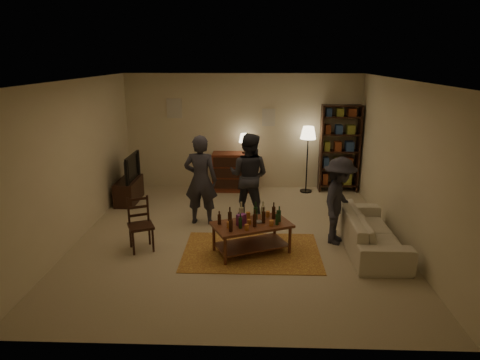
{
  "coord_description": "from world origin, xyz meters",
  "views": [
    {
      "loc": [
        0.29,
        -6.99,
        3.06
      ],
      "look_at": [
        0.04,
        0.1,
        1.01
      ],
      "focal_mm": 32.0,
      "sensor_mm": 36.0,
      "label": 1
    }
  ],
  "objects_px": {
    "person_by_sofa": "(339,201)",
    "sofa": "(370,231)",
    "dining_chair": "(140,222)",
    "floor_lamp": "(308,137)",
    "tv_stand": "(129,185)",
    "dresser": "(234,171)",
    "bookshelf": "(339,148)",
    "coffee_table": "(251,227)",
    "person_left": "(201,180)",
    "person_right": "(249,176)"
  },
  "relations": [
    {
      "from": "tv_stand",
      "to": "dresser",
      "type": "distance_m",
      "value": 2.43
    },
    {
      "from": "tv_stand",
      "to": "person_left",
      "type": "height_order",
      "value": "person_left"
    },
    {
      "from": "person_left",
      "to": "coffee_table",
      "type": "bearing_deg",
      "value": 132.42
    },
    {
      "from": "dining_chair",
      "to": "person_left",
      "type": "distance_m",
      "value": 1.5
    },
    {
      "from": "floor_lamp",
      "to": "sofa",
      "type": "height_order",
      "value": "floor_lamp"
    },
    {
      "from": "sofa",
      "to": "person_by_sofa",
      "type": "relative_size",
      "value": 1.4
    },
    {
      "from": "dresser",
      "to": "coffee_table",
      "type": "bearing_deg",
      "value": -82.52
    },
    {
      "from": "coffee_table",
      "to": "bookshelf",
      "type": "bearing_deg",
      "value": 59.69
    },
    {
      "from": "sofa",
      "to": "person_right",
      "type": "bearing_deg",
      "value": 55.27
    },
    {
      "from": "dresser",
      "to": "bookshelf",
      "type": "height_order",
      "value": "bookshelf"
    },
    {
      "from": "person_by_sofa",
      "to": "coffee_table",
      "type": "bearing_deg",
      "value": 131.78
    },
    {
      "from": "dining_chair",
      "to": "person_by_sofa",
      "type": "bearing_deg",
      "value": -17.91
    },
    {
      "from": "tv_stand",
      "to": "floor_lamp",
      "type": "relative_size",
      "value": 0.69
    },
    {
      "from": "tv_stand",
      "to": "sofa",
      "type": "bearing_deg",
      "value": -25.34
    },
    {
      "from": "bookshelf",
      "to": "person_right",
      "type": "relative_size",
      "value": 1.21
    },
    {
      "from": "person_left",
      "to": "person_right",
      "type": "xyz_separation_m",
      "value": [
        0.89,
        0.39,
        -0.01
      ]
    },
    {
      "from": "dining_chair",
      "to": "person_left",
      "type": "xyz_separation_m",
      "value": [
        0.86,
        1.16,
        0.39
      ]
    },
    {
      "from": "tv_stand",
      "to": "bookshelf",
      "type": "distance_m",
      "value": 4.84
    },
    {
      "from": "tv_stand",
      "to": "person_right",
      "type": "distance_m",
      "value": 2.78
    },
    {
      "from": "dresser",
      "to": "floor_lamp",
      "type": "height_order",
      "value": "floor_lamp"
    },
    {
      "from": "tv_stand",
      "to": "bookshelf",
      "type": "bearing_deg",
      "value": 11.8
    },
    {
      "from": "dresser",
      "to": "person_by_sofa",
      "type": "bearing_deg",
      "value": -56.92
    },
    {
      "from": "floor_lamp",
      "to": "sofa",
      "type": "bearing_deg",
      "value": -77.01
    },
    {
      "from": "dresser",
      "to": "floor_lamp",
      "type": "relative_size",
      "value": 0.88
    },
    {
      "from": "person_by_sofa",
      "to": "sofa",
      "type": "bearing_deg",
      "value": -87.92
    },
    {
      "from": "dining_chair",
      "to": "person_by_sofa",
      "type": "height_order",
      "value": "person_by_sofa"
    },
    {
      "from": "coffee_table",
      "to": "bookshelf",
      "type": "xyz_separation_m",
      "value": [
        2.0,
        3.42,
        0.6
      ]
    },
    {
      "from": "person_by_sofa",
      "to": "dining_chair",
      "type": "bearing_deg",
      "value": 121.0
    },
    {
      "from": "floor_lamp",
      "to": "person_right",
      "type": "relative_size",
      "value": 0.92
    },
    {
      "from": "dresser",
      "to": "person_left",
      "type": "bearing_deg",
      "value": -103.9
    },
    {
      "from": "bookshelf",
      "to": "tv_stand",
      "type": "bearing_deg",
      "value": -168.2
    },
    {
      "from": "dining_chair",
      "to": "floor_lamp",
      "type": "xyz_separation_m",
      "value": [
        3.07,
        3.2,
        0.84
      ]
    },
    {
      "from": "bookshelf",
      "to": "person_by_sofa",
      "type": "xyz_separation_m",
      "value": [
        -0.55,
        -2.97,
        -0.29
      ]
    },
    {
      "from": "person_right",
      "to": "person_left",
      "type": "bearing_deg",
      "value": 43.72
    },
    {
      "from": "floor_lamp",
      "to": "sofa",
      "type": "xyz_separation_m",
      "value": [
        0.7,
        -3.05,
        -0.99
      ]
    },
    {
      "from": "person_by_sofa",
      "to": "dresser",
      "type": "bearing_deg",
      "value": 57.78
    },
    {
      "from": "coffee_table",
      "to": "dresser",
      "type": "distance_m",
      "value": 3.38
    },
    {
      "from": "tv_stand",
      "to": "dresser",
      "type": "height_order",
      "value": "dresser"
    },
    {
      "from": "person_left",
      "to": "person_by_sofa",
      "type": "bearing_deg",
      "value": 166.46
    },
    {
      "from": "bookshelf",
      "to": "dresser",
      "type": "bearing_deg",
      "value": -178.43
    },
    {
      "from": "dining_chair",
      "to": "floor_lamp",
      "type": "bearing_deg",
      "value": 22.01
    },
    {
      "from": "coffee_table",
      "to": "sofa",
      "type": "height_order",
      "value": "coffee_table"
    },
    {
      "from": "floor_lamp",
      "to": "person_left",
      "type": "height_order",
      "value": "person_left"
    },
    {
      "from": "dresser",
      "to": "bookshelf",
      "type": "xyz_separation_m",
      "value": [
        2.44,
        0.07,
        0.56
      ]
    },
    {
      "from": "coffee_table",
      "to": "person_right",
      "type": "bearing_deg",
      "value": 92.48
    },
    {
      "from": "person_right",
      "to": "person_by_sofa",
      "type": "bearing_deg",
      "value": 161.91
    },
    {
      "from": "bookshelf",
      "to": "sofa",
      "type": "distance_m",
      "value": 3.26
    },
    {
      "from": "dining_chair",
      "to": "floor_lamp",
      "type": "height_order",
      "value": "floor_lamp"
    },
    {
      "from": "sofa",
      "to": "dresser",
      "type": "bearing_deg",
      "value": 37.54
    },
    {
      "from": "person_right",
      "to": "person_by_sofa",
      "type": "height_order",
      "value": "person_right"
    }
  ]
}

